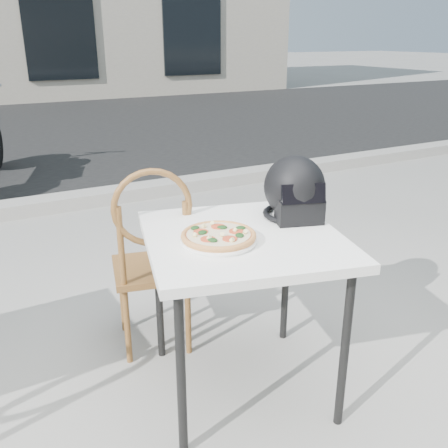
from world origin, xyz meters
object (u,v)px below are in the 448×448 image
plate (219,240)px  helmet (295,191)px  pizza (219,235)px  cafe_chair_main (152,252)px  cafe_table_main (243,250)px

plate → helmet: size_ratio=1.03×
pizza → cafe_chair_main: size_ratio=0.40×
plate → pizza: 0.02m
helmet → cafe_chair_main: helmet is taller
plate → pizza: bearing=52.2°
plate → helmet: 0.44m
pizza → helmet: size_ratio=1.10×
cafe_table_main → pizza: 0.16m
helmet → cafe_table_main: bearing=-148.2°
cafe_table_main → plate: size_ratio=2.64×
cafe_table_main → helmet: 0.35m
pizza → helmet: helmet is taller
helmet → cafe_chair_main: 0.71m
cafe_table_main → plate: plate is taller
cafe_table_main → pizza: pizza is taller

